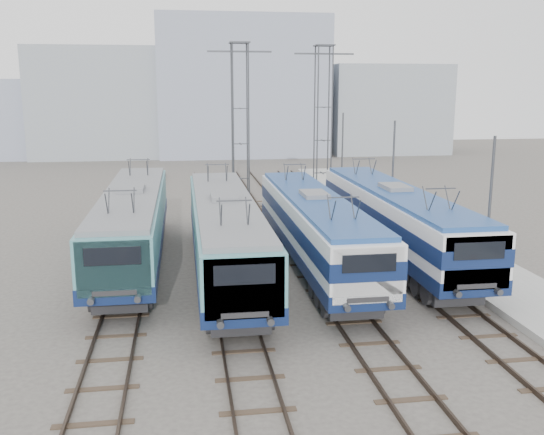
{
  "coord_description": "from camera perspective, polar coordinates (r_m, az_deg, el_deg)",
  "views": [
    {
      "loc": [
        -4.13,
        -21.38,
        8.93
      ],
      "look_at": [
        0.07,
        7.0,
        2.77
      ],
      "focal_mm": 40.0,
      "sensor_mm": 36.0,
      "label": 1
    }
  ],
  "objects": [
    {
      "name": "building_center",
      "position": [
        83.78,
        -2.9,
        12.14
      ],
      "size": [
        22.0,
        14.0,
        18.0
      ],
      "primitive_type": "cube",
      "color": "#939BB1",
      "rests_on": "ground"
    },
    {
      "name": "mast_rear",
      "position": [
        49.36,
        6.62,
        5.71
      ],
      "size": [
        0.12,
        0.12,
        7.0
      ],
      "primitive_type": "cylinder",
      "color": "#3F4247",
      "rests_on": "ground"
    },
    {
      "name": "locomotive_far_right",
      "position": [
        32.21,
        11.52,
        0.11
      ],
      "size": [
        2.94,
        18.58,
        3.49
      ],
      "color": "#0F1E4A",
      "rests_on": "ground"
    },
    {
      "name": "ground",
      "position": [
        23.54,
        2.36,
        -10.19
      ],
      "size": [
        160.0,
        160.0,
        0.0
      ],
      "primitive_type": "plane",
      "color": "#514C47"
    },
    {
      "name": "building_east",
      "position": [
        88.05,
        10.39,
        10.01
      ],
      "size": [
        16.0,
        12.0,
        12.0
      ],
      "primitive_type": "cube",
      "color": "#939CA5",
      "rests_on": "ground"
    },
    {
      "name": "catenary_tower_west",
      "position": [
        43.64,
        -3.01,
        9.09
      ],
      "size": [
        4.5,
        1.2,
        12.0
      ],
      "color": "#3F4247",
      "rests_on": "ground"
    },
    {
      "name": "mast_mid",
      "position": [
        37.99,
        11.28,
        3.66
      ],
      "size": [
        0.12,
        0.12,
        7.0
      ],
      "primitive_type": "cylinder",
      "color": "#3F4247",
      "rests_on": "ground"
    },
    {
      "name": "building_west",
      "position": [
        83.99,
        -15.41,
        10.36
      ],
      "size": [
        18.0,
        12.0,
        14.0
      ],
      "primitive_type": "cube",
      "color": "#939CA5",
      "rests_on": "ground"
    },
    {
      "name": "mast_front",
      "position": [
        27.17,
        19.73,
        -0.14
      ],
      "size": [
        0.12,
        0.12,
        7.0
      ],
      "primitive_type": "cylinder",
      "color": "#3F4247",
      "rests_on": "ground"
    },
    {
      "name": "locomotive_center_right",
      "position": [
        30.06,
        4.05,
        -0.64
      ],
      "size": [
        2.86,
        18.1,
        3.4
      ],
      "color": "#0F1E4A",
      "rests_on": "ground"
    },
    {
      "name": "locomotive_center_left",
      "position": [
        28.74,
        -4.44,
        -1.23
      ],
      "size": [
        2.95,
        18.65,
        3.51
      ],
      "color": "#0F1E4A",
      "rests_on": "ground"
    },
    {
      "name": "platform",
      "position": [
        33.85,
        17.0,
        -3.47
      ],
      "size": [
        4.0,
        70.0,
        0.3
      ],
      "primitive_type": "cube",
      "color": "#9E9E99",
      "rests_on": "ground"
    },
    {
      "name": "catenary_tower_east",
      "position": [
        46.67,
        4.83,
        9.26
      ],
      "size": [
        4.5,
        1.2,
        12.0
      ],
      "color": "#3F4247",
      "rests_on": "ground"
    },
    {
      "name": "locomotive_far_left",
      "position": [
        31.61,
        -12.98,
        -0.26
      ],
      "size": [
        2.96,
        18.72,
        3.52
      ],
      "color": "#0F1E4A",
      "rests_on": "ground"
    }
  ]
}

